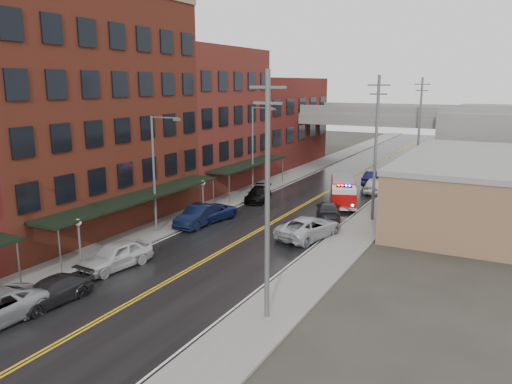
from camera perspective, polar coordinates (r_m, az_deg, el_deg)
The scene contains 29 objects.
road at distance 40.95m, azimuth 1.49°, elevation -3.75°, with size 11.00×160.00×0.02m, color black.
sidewalk_left at distance 44.49m, azimuth -6.99°, elevation -2.44°, with size 3.00×160.00×0.15m, color slate.
sidewalk_right at distance 38.44m, azimuth 11.36°, elevation -4.99°, with size 3.00×160.00×0.15m, color slate.
curb_left at distance 43.61m, azimuth -5.20°, elevation -2.70°, with size 0.30×160.00×0.15m, color gray.
curb_right at distance 38.89m, azimuth 9.02°, elevation -4.68°, with size 0.30×160.00×0.15m, color gray.
brick_building_b at distance 41.72m, azimuth -19.77°, elevation 8.39°, with size 9.00×20.00×18.00m, color #572017.
brick_building_c at distance 55.22m, azimuth -6.19°, elevation 8.28°, with size 9.00×15.00×15.00m, color maroon.
brick_building_far at distance 70.53m, azimuth 1.80°, elevation 8.01°, with size 9.00×20.00×12.00m, color maroon.
tan_building at distance 46.25m, azimuth 25.45°, elevation 0.09°, with size 14.00×22.00×5.00m, color #816445.
awning_1 at distance 38.54m, azimuth -13.22°, elevation -0.54°, with size 2.60×18.00×3.09m.
awning_2 at distance 52.77m, azimuth -0.80°, elevation 3.23°, with size 2.60×13.00×3.09m.
globe_lamp_1 at distance 33.11m, azimuth -19.60°, elevation -4.27°, with size 0.44×0.44×3.12m.
globe_lamp_2 at distance 43.48m, azimuth -6.09°, elevation 0.27°, with size 0.44×0.44×3.12m.
street_lamp_1 at distance 38.28m, azimuth -11.33°, elevation 2.82°, with size 2.64×0.22×9.00m.
street_lamp_2 at distance 51.58m, azimuth -0.14°, elevation 5.49°, with size 2.64×0.22×9.00m.
utility_pole_0 at distance 23.26m, azimuth 1.30°, elevation -0.26°, with size 1.80×0.24×12.00m.
utility_pole_1 at distance 41.90m, azimuth 13.52°, elevation 5.08°, with size 1.80×0.24×12.00m.
utility_pole_2 at distance 61.40m, azimuth 18.16°, elevation 7.04°, with size 1.80×0.24×12.00m.
overpass at distance 69.74m, azimuth 13.24°, elevation 7.63°, with size 40.00×10.00×7.50m.
fire_truck at distance 47.90m, azimuth 9.91°, elevation 0.15°, with size 4.53×7.33×2.55m.
parked_car_left_3 at distance 28.76m, azimuth -22.44°, elevation -10.49°, with size 1.88×4.62×1.34m, color black.
parked_car_left_4 at distance 32.58m, azimuth -15.73°, elevation -7.00°, with size 1.98×4.93×1.68m, color silver.
parked_car_left_5 at distance 40.81m, azimuth -6.57°, elevation -2.69°, with size 1.76×5.06×1.67m, color black.
parked_car_left_6 at distance 42.09m, azimuth -5.24°, elevation -2.42°, with size 2.23×4.83×1.34m, color #141D4B.
parked_car_left_7 at distance 48.93m, azimuth 0.26°, elevation -0.25°, with size 1.92×4.71×1.37m, color black.
parked_car_right_0 at distance 37.52m, azimuth 6.10°, elevation -4.06°, with size 2.71×5.87×1.63m, color #B3B6BC.
parked_car_right_1 at distance 43.18m, azimuth 8.26°, elevation -2.04°, with size 2.04×5.02×1.46m, color #242426.
parked_car_right_2 at distance 54.04m, azimuth 13.45°, elevation 0.76°, with size 1.92×4.77×1.62m, color silver.
parked_car_right_3 at distance 57.92m, azimuth 13.44°, elevation 1.55°, with size 1.75×5.03×1.66m, color black.
Camera 1 is at (17.20, -5.37, 11.40)m, focal length 35.00 mm.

